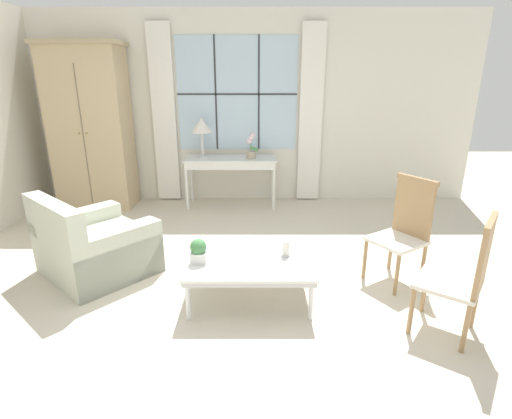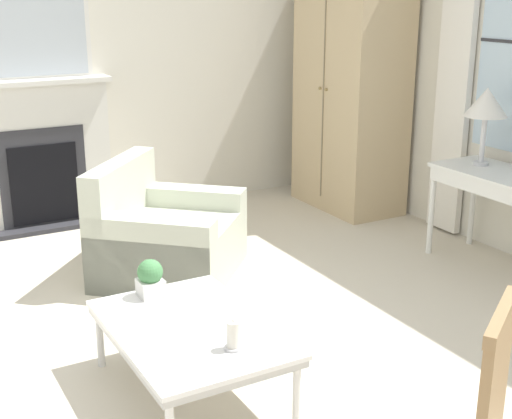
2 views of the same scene
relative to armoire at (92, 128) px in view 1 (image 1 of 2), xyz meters
The scene contains 12 objects.
ground_plane 3.58m from the armoire, 51.58° to the right, with size 14.00×14.00×0.00m, color beige.
wall_back_windowed 2.15m from the armoire, 10.05° to the left, with size 7.20×0.14×2.80m.
armoire is the anchor object (origin of this frame).
console_table 2.07m from the armoire, ahead, with size 1.36×0.52×0.73m.
table_lamp 1.59m from the armoire, ahead, with size 0.32×0.32×0.58m.
potted_orchid 2.33m from the armoire, ahead, with size 0.18×0.14×0.39m.
armchair_upholstered 2.47m from the armoire, 70.77° to the right, with size 1.33×1.33×0.83m.
side_chair_wooden 4.48m from the armoire, 31.13° to the right, with size 0.61×0.61×1.02m.
accent_chair_wooden 5.10m from the armoire, 39.19° to the right, with size 0.61×0.61×0.98m.
coffee_table 3.64m from the armoire, 48.95° to the right, with size 1.10×0.75×0.39m.
potted_plant_small 3.37m from the armoire, 55.16° to the right, with size 0.14×0.14×0.21m.
pillar_candle 3.77m from the armoire, 44.41° to the right, with size 0.09×0.09×0.15m.
Camera 1 is at (0.28, -3.17, 1.94)m, focal length 28.00 mm.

